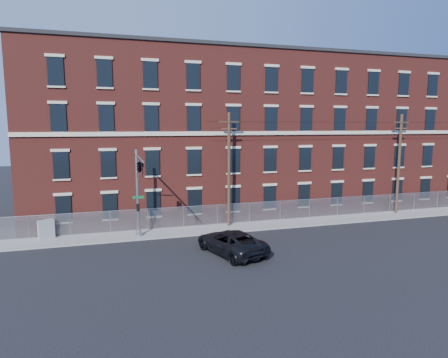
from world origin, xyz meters
TOP-DOWN VIEW (x-y plane):
  - ground at (0.00, 0.00)m, footprint 140.00×140.00m
  - sidewalk at (12.00, 5.00)m, footprint 65.00×3.00m
  - mill_building at (12.00, 13.93)m, footprint 55.30×14.32m
  - chain_link_fence at (12.00, 6.30)m, footprint 59.06×0.06m
  - traffic_signal_mast at (-6.00, 2.18)m, footprint 0.90×6.75m
  - utility_pole_near at (2.00, 5.60)m, footprint 1.80×0.28m
  - utility_pole_mid at (20.00, 5.60)m, footprint 1.80×0.28m
  - overhead_wires at (20.00, 5.60)m, footprint 40.00×0.62m
  - pickup_truck at (-0.03, -1.44)m, footprint 4.45×6.53m
  - utility_cabinet at (-13.08, 5.88)m, footprint 1.31×0.98m

SIDE VIEW (x-z plane):
  - ground at x=0.00m, z-range 0.00..0.00m
  - sidewalk at x=12.00m, z-range 0.00..0.12m
  - pickup_truck at x=-0.03m, z-range 0.00..1.66m
  - utility_cabinet at x=-13.08m, z-range 0.12..1.59m
  - chain_link_fence at x=12.00m, z-range 0.13..1.98m
  - utility_pole_near at x=2.00m, z-range 0.34..10.34m
  - utility_pole_mid at x=20.00m, z-range 0.34..10.34m
  - traffic_signal_mast at x=-6.00m, z-range 1.89..8.89m
  - mill_building at x=12.00m, z-range 0.00..16.30m
  - overhead_wires at x=20.00m, z-range 8.81..9.43m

